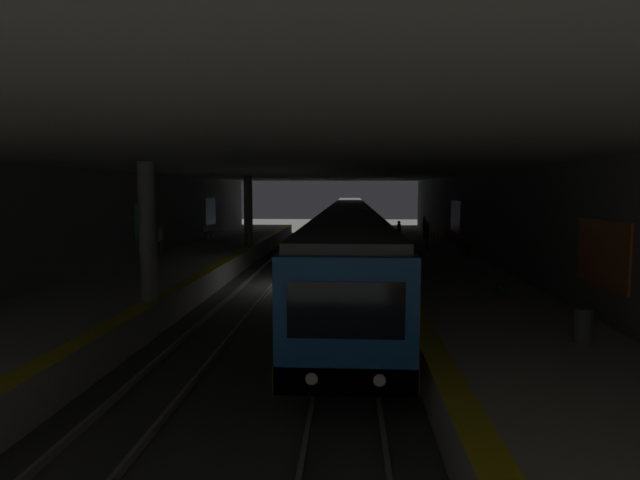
{
  "coord_description": "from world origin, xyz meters",
  "views": [
    {
      "loc": [
        -25.33,
        -2.28,
        4.68
      ],
      "look_at": [
        5.18,
        -0.52,
        1.8
      ],
      "focal_mm": 29.77,
      "sensor_mm": 36.0,
      "label": 1
    }
  ],
  "objects_px": {
    "bench_right_mid": "(208,231)",
    "person_boarding": "(427,235)",
    "bench_left_mid": "(441,235)",
    "trash_bin": "(583,326)",
    "bench_left_far": "(434,232)",
    "metro_train": "(349,225)",
    "bench_left_near": "(466,248)",
    "backpack_on_floor": "(500,289)",
    "pillar_far": "(248,211)",
    "person_walking_mid": "(161,238)",
    "suitcase_rolling": "(148,254)",
    "person_standing_far": "(424,227)",
    "pillar_near": "(148,232)",
    "person_waiting_near": "(399,232)"
  },
  "relations": [
    {
      "from": "pillar_far",
      "to": "metro_train",
      "type": "bearing_deg",
      "value": -46.97
    },
    {
      "from": "person_boarding",
      "to": "trash_bin",
      "type": "xyz_separation_m",
      "value": [
        -19.52,
        -0.91,
        -0.51
      ]
    },
    {
      "from": "bench_left_mid",
      "to": "trash_bin",
      "type": "bearing_deg",
      "value": 178.26
    },
    {
      "from": "person_waiting_near",
      "to": "bench_left_near",
      "type": "bearing_deg",
      "value": -154.64
    },
    {
      "from": "metro_train",
      "to": "person_boarding",
      "type": "bearing_deg",
      "value": -149.57
    },
    {
      "from": "pillar_near",
      "to": "person_boarding",
      "type": "bearing_deg",
      "value": -36.43
    },
    {
      "from": "pillar_far",
      "to": "bench_left_near",
      "type": "xyz_separation_m",
      "value": [
        -5.2,
        -12.88,
        -1.75
      ]
    },
    {
      "from": "pillar_near",
      "to": "person_waiting_near",
      "type": "height_order",
      "value": "pillar_near"
    },
    {
      "from": "bench_left_far",
      "to": "person_waiting_near",
      "type": "relative_size",
      "value": 1.06
    },
    {
      "from": "metro_train",
      "to": "person_boarding",
      "type": "distance_m",
      "value": 9.25
    },
    {
      "from": "bench_left_far",
      "to": "person_waiting_near",
      "type": "distance_m",
      "value": 5.51
    },
    {
      "from": "bench_left_mid",
      "to": "person_standing_far",
      "type": "distance_m",
      "value": 2.43
    },
    {
      "from": "bench_left_far",
      "to": "backpack_on_floor",
      "type": "bearing_deg",
      "value": 177.14
    },
    {
      "from": "pillar_far",
      "to": "person_waiting_near",
      "type": "height_order",
      "value": "pillar_far"
    },
    {
      "from": "backpack_on_floor",
      "to": "bench_left_mid",
      "type": "bearing_deg",
      "value": -3.31
    },
    {
      "from": "metro_train",
      "to": "trash_bin",
      "type": "bearing_deg",
      "value": -168.49
    },
    {
      "from": "metro_train",
      "to": "bench_right_mid",
      "type": "xyz_separation_m",
      "value": [
        -0.68,
        10.73,
        -0.45
      ]
    },
    {
      "from": "person_standing_far",
      "to": "bench_left_mid",
      "type": "bearing_deg",
      "value": -159.46
    },
    {
      "from": "person_standing_far",
      "to": "person_boarding",
      "type": "relative_size",
      "value": 0.99
    },
    {
      "from": "person_walking_mid",
      "to": "suitcase_rolling",
      "type": "bearing_deg",
      "value": -177.86
    },
    {
      "from": "person_boarding",
      "to": "person_standing_far",
      "type": "bearing_deg",
      "value": -6.59
    },
    {
      "from": "bench_left_mid",
      "to": "person_waiting_near",
      "type": "height_order",
      "value": "person_waiting_near"
    },
    {
      "from": "bench_left_far",
      "to": "backpack_on_floor",
      "type": "relative_size",
      "value": 4.25
    },
    {
      "from": "pillar_far",
      "to": "metro_train",
      "type": "distance_m",
      "value": 9.05
    },
    {
      "from": "backpack_on_floor",
      "to": "trash_bin",
      "type": "relative_size",
      "value": 0.47
    },
    {
      "from": "pillar_near",
      "to": "bench_right_mid",
      "type": "bearing_deg",
      "value": 10.53
    },
    {
      "from": "bench_right_mid",
      "to": "person_waiting_near",
      "type": "relative_size",
      "value": 1.06
    },
    {
      "from": "bench_left_far",
      "to": "metro_train",
      "type": "bearing_deg",
      "value": 87.22
    },
    {
      "from": "bench_left_far",
      "to": "suitcase_rolling",
      "type": "bearing_deg",
      "value": 128.63
    },
    {
      "from": "bench_left_mid",
      "to": "suitcase_rolling",
      "type": "xyz_separation_m",
      "value": [
        -10.38,
        16.66,
        -0.17
      ]
    },
    {
      "from": "bench_left_mid",
      "to": "bench_right_mid",
      "type": "distance_m",
      "value": 17.26
    },
    {
      "from": "person_walking_mid",
      "to": "person_standing_far",
      "type": "height_order",
      "value": "person_walking_mid"
    },
    {
      "from": "person_boarding",
      "to": "trash_bin",
      "type": "distance_m",
      "value": 19.55
    },
    {
      "from": "pillar_far",
      "to": "bench_left_near",
      "type": "distance_m",
      "value": 14.0
    },
    {
      "from": "trash_bin",
      "to": "bench_left_near",
      "type": "bearing_deg",
      "value": -2.6
    },
    {
      "from": "bench_right_mid",
      "to": "person_standing_far",
      "type": "xyz_separation_m",
      "value": [
        -0.32,
        -16.23,
        0.41
      ]
    },
    {
      "from": "pillar_far",
      "to": "person_waiting_near",
      "type": "xyz_separation_m",
      "value": [
        1.22,
        -9.84,
        -1.41
      ]
    },
    {
      "from": "bench_left_mid",
      "to": "person_boarding",
      "type": "height_order",
      "value": "person_boarding"
    },
    {
      "from": "backpack_on_floor",
      "to": "person_boarding",
      "type": "bearing_deg",
      "value": 2.43
    },
    {
      "from": "bench_right_mid",
      "to": "pillar_far",
      "type": "bearing_deg",
      "value": -142.4
    },
    {
      "from": "bench_left_far",
      "to": "person_waiting_near",
      "type": "height_order",
      "value": "person_waiting_near"
    },
    {
      "from": "person_waiting_near",
      "to": "metro_train",
      "type": "bearing_deg",
      "value": 33.92
    },
    {
      "from": "bench_left_near",
      "to": "bench_left_mid",
      "type": "relative_size",
      "value": 1.0
    },
    {
      "from": "metro_train",
      "to": "backpack_on_floor",
      "type": "height_order",
      "value": "metro_train"
    },
    {
      "from": "bench_right_mid",
      "to": "person_boarding",
      "type": "bearing_deg",
      "value": -115.32
    },
    {
      "from": "person_boarding",
      "to": "bench_left_far",
      "type": "bearing_deg",
      "value": -12.13
    },
    {
      "from": "pillar_far",
      "to": "bench_left_mid",
      "type": "xyz_separation_m",
      "value": [
        2.87,
        -12.88,
        -1.75
      ]
    },
    {
      "from": "person_boarding",
      "to": "backpack_on_floor",
      "type": "distance_m",
      "value": 13.75
    },
    {
      "from": "bench_right_mid",
      "to": "backpack_on_floor",
      "type": "xyz_separation_m",
      "value": [
        -21.01,
        -16.0,
        -0.32
      ]
    },
    {
      "from": "bench_left_far",
      "to": "person_standing_far",
      "type": "bearing_deg",
      "value": 129.33
    }
  ]
}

